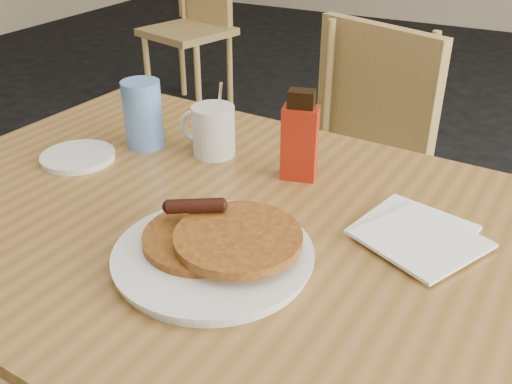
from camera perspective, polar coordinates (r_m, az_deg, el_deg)
main_table at (r=1.00m, az=-2.32°, el=-4.59°), size 1.37×0.97×0.75m
chair_main_far at (r=1.68m, az=10.26°, el=3.16°), size 0.53×0.54×0.91m
chair_wall_extra at (r=3.50m, az=-6.09°, el=17.71°), size 0.53×0.54×0.96m
pancake_plate at (r=0.87m, az=-4.05°, el=-5.65°), size 0.31×0.31×0.07m
coffee_mug at (r=1.19m, az=-4.39°, el=6.23°), size 0.13×0.09×0.17m
syrup_bottle at (r=1.08m, az=4.40°, el=5.35°), size 0.07×0.06×0.18m
napkin_stack at (r=0.96m, az=15.83°, el=-4.12°), size 0.23×0.24×0.01m
blue_tumbler at (r=1.24m, az=-11.23°, el=7.65°), size 0.10×0.10×0.14m
side_saucer at (r=1.23m, az=-17.38°, el=3.39°), size 0.18×0.18×0.01m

